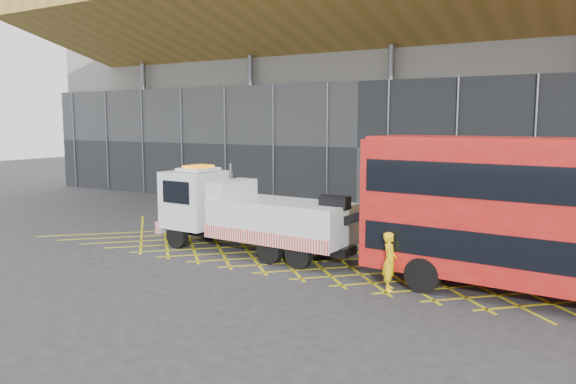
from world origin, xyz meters
The scene contains 6 objects.
ground_plane centered at (0.00, 0.00, 0.00)m, with size 120.00×120.00×0.00m, color #2B2B2E.
road_markings centered at (5.60, 0.00, 0.01)m, with size 27.96×7.16×0.01m.
construction_building centered at (1.92, 18.40, 8.98)m, with size 55.00×23.97×18.00m.
recovery_truck centered at (2.36, -0.90, 1.71)m, with size 10.64×2.98×3.70m.
bus_towed centered at (14.64, -1.49, 2.83)m, with size 12.68×3.69×5.10m.
worker centered at (9.57, -2.83, 0.98)m, with size 0.72×0.47×1.96m, color yellow.
Camera 1 is at (16.09, -20.16, 5.61)m, focal length 35.00 mm.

